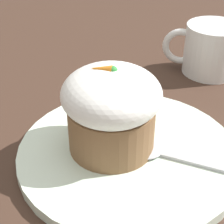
% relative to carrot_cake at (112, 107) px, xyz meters
% --- Properties ---
extents(ground_plane, '(4.00, 4.00, 0.00)m').
position_rel_carrot_cake_xyz_m(ground_plane, '(-0.02, 0.00, -0.06)').
color(ground_plane, '#3D281E').
extents(dessert_plate, '(0.24, 0.24, 0.01)m').
position_rel_carrot_cake_xyz_m(dessert_plate, '(-0.02, 0.00, -0.06)').
color(dessert_plate, silver).
rests_on(dessert_plate, ground_plane).
extents(carrot_cake, '(0.10, 0.10, 0.10)m').
position_rel_carrot_cake_xyz_m(carrot_cake, '(0.00, 0.00, 0.00)').
color(carrot_cake, brown).
rests_on(carrot_cake, dessert_plate).
extents(spoon, '(0.12, 0.05, 0.01)m').
position_rel_carrot_cake_xyz_m(spoon, '(-0.04, 0.00, -0.05)').
color(spoon, '#B7B7BC').
rests_on(spoon, dessert_plate).
extents(coffee_cup, '(0.12, 0.09, 0.08)m').
position_rel_carrot_cake_xyz_m(coffee_cup, '(-0.10, -0.23, -0.02)').
color(coffee_cup, white).
rests_on(coffee_cup, ground_plane).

